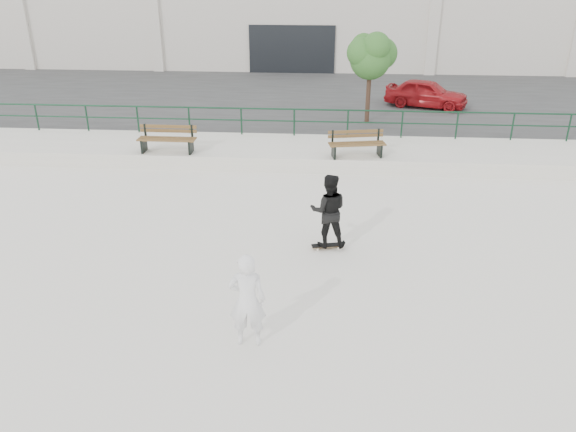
# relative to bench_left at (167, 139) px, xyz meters

# --- Properties ---
(ground) EXTENTS (120.00, 120.00, 0.00)m
(ground) POSITION_rel_bench_left_xyz_m (3.21, -8.47, -0.95)
(ground) COLOR silver
(ground) RESTS_ON ground
(ledge) EXTENTS (30.00, 3.00, 0.50)m
(ledge) POSITION_rel_bench_left_xyz_m (3.21, 1.03, -0.70)
(ledge) COLOR beige
(ledge) RESTS_ON ground
(parking_strip) EXTENTS (60.00, 14.00, 0.50)m
(parking_strip) POSITION_rel_bench_left_xyz_m (3.21, 9.53, -0.70)
(parking_strip) COLOR #333333
(parking_strip) RESTS_ON ground
(railing) EXTENTS (28.00, 0.06, 1.03)m
(railing) POSITION_rel_bench_left_xyz_m (3.21, 2.33, 0.29)
(railing) COLOR #143723
(railing) RESTS_ON ledge
(bench_left) EXTENTS (1.98, 0.59, 0.91)m
(bench_left) POSITION_rel_bench_left_xyz_m (0.00, 0.00, 0.00)
(bench_left) COLOR brown
(bench_left) RESTS_ON ledge
(bench_right) EXTENTS (1.96, 0.89, 0.87)m
(bench_right) POSITION_rel_bench_left_xyz_m (6.46, -0.00, -0.02)
(bench_right) COLOR brown
(bench_right) RESTS_ON ledge
(tree) EXTENTS (2.02, 1.79, 3.58)m
(tree) POSITION_rel_bench_left_xyz_m (7.08, 4.60, 2.23)
(tree) COLOR #432B21
(tree) RESTS_ON parking_strip
(red_car) EXTENTS (3.91, 2.64, 1.24)m
(red_car) POSITION_rel_bench_left_xyz_m (9.83, 7.35, 0.17)
(red_car) COLOR #A31419
(red_car) RESTS_ON parking_strip
(skateboard) EXTENTS (0.80, 0.36, 0.09)m
(skateboard) POSITION_rel_bench_left_xyz_m (5.57, -5.83, -0.88)
(skateboard) COLOR black
(skateboard) RESTS_ON ground
(standing_skater) EXTENTS (0.93, 0.74, 1.85)m
(standing_skater) POSITION_rel_bench_left_xyz_m (5.57, -5.83, 0.07)
(standing_skater) COLOR black
(standing_skater) RESTS_ON skateboard
(seated_skater) EXTENTS (0.70, 0.48, 1.86)m
(seated_skater) POSITION_rel_bench_left_xyz_m (4.15, -9.75, -0.02)
(seated_skater) COLOR white
(seated_skater) RESTS_ON ground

